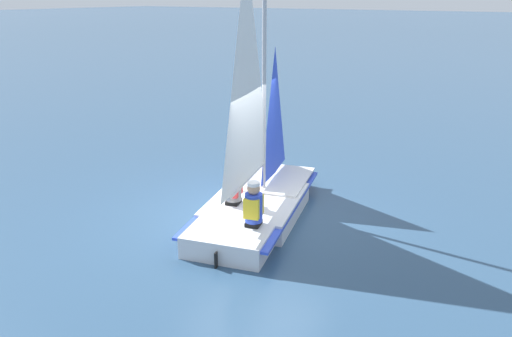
% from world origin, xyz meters
% --- Properties ---
extents(ground_plane, '(260.00, 260.00, 0.00)m').
position_xyz_m(ground_plane, '(0.00, 0.00, 0.00)').
color(ground_plane, '#2D4C6B').
extents(sailboat_main, '(4.20, 2.55, 4.96)m').
position_xyz_m(sailboat_main, '(-0.03, -0.01, 0.64)').
color(sailboat_main, silver).
rests_on(sailboat_main, ground_plane).
extents(sailor_helm, '(0.39, 0.37, 1.16)m').
position_xyz_m(sailor_helm, '(-0.45, 0.21, 0.63)').
color(sailor_helm, black).
rests_on(sailor_helm, ground_plane).
extents(sailor_crew, '(0.39, 0.37, 1.16)m').
position_xyz_m(sailor_crew, '(-1.04, -0.61, 0.63)').
color(sailor_crew, black).
rests_on(sailor_crew, ground_plane).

